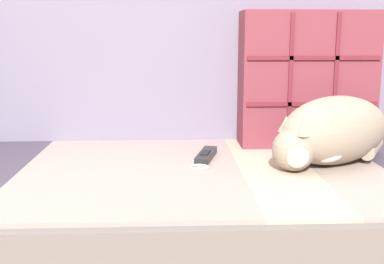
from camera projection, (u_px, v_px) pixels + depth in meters
couch at (100, 237)px, 1.29m from camera, size 1.94×0.86×0.40m
sofa_backrest at (111, 70)px, 1.56m from camera, size 1.90×0.14×0.44m
throw_pillow_quilted at (307, 79)px, 1.45m from camera, size 0.40×0.14×0.40m
sleeping_cat at (331, 133)px, 1.24m from camera, size 0.39×0.33×0.18m
game_remote_far at (206, 156)px, 1.30m from camera, size 0.09×0.20×0.02m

